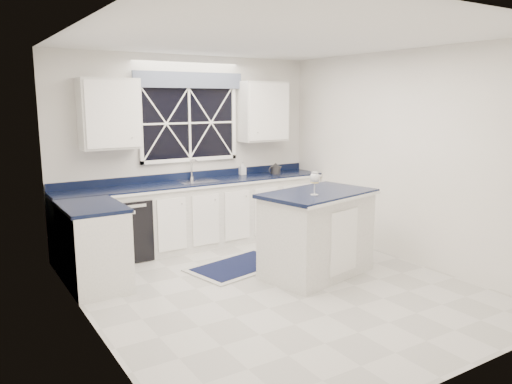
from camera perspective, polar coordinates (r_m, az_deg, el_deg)
ground at (r=5.72m, az=2.28°, el=-10.81°), size 4.50×4.50×0.00m
back_wall at (r=7.33m, az=-7.69°, el=4.71°), size 4.00×0.10×2.70m
base_cabinets at (r=6.93m, az=-8.39°, el=-3.21°), size 3.99×1.60×0.90m
countertop at (r=7.12m, az=-6.60°, el=1.06°), size 3.98×0.64×0.04m
dishwasher at (r=6.83m, az=-14.87°, el=-4.00°), size 0.60×0.58×0.82m
window at (r=7.25m, az=-7.63°, el=8.45°), size 1.65×0.09×1.26m
upper_cabinets at (r=7.14m, az=-7.23°, el=8.99°), size 3.10×0.34×0.90m
faucet at (r=7.26m, az=-7.30°, el=2.67°), size 0.05×0.20×0.30m
island at (r=6.02m, az=6.98°, el=-4.69°), size 1.50×1.09×1.01m
rug at (r=6.37m, az=-1.94°, el=-8.43°), size 1.38×1.01×0.02m
kettle at (r=7.76m, az=2.24°, el=2.66°), size 0.25×0.15×0.18m
wine_glass at (r=5.66m, az=6.72°, el=1.47°), size 0.11×0.11×0.26m
soap_bottle at (r=7.69m, az=-1.56°, el=2.73°), size 0.09×0.10×0.20m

